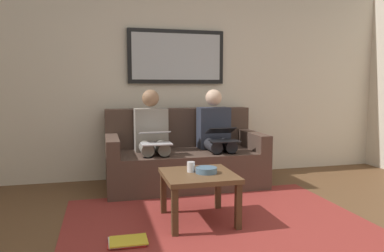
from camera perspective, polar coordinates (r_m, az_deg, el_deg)
wall_rear at (r=4.76m, az=-2.68°, el=7.77°), size 6.00×0.12×2.60m
area_rug at (r=3.28m, az=3.76°, el=-14.71°), size 2.60×1.80×0.01m
couch at (r=4.37m, az=-1.34°, el=-5.11°), size 1.82×0.90×0.90m
framed_mirror at (r=4.68m, az=-2.46°, el=10.86°), size 1.24×0.05×0.68m
coffee_table at (r=3.17m, az=1.05°, el=-8.57°), size 0.61×0.61×0.43m
cup at (r=3.19m, az=-0.16°, el=-6.47°), size 0.07×0.07×0.09m
bowl at (r=3.16m, az=2.26°, el=-6.98°), size 0.19×0.19×0.05m
person_left at (r=4.36m, az=3.80°, el=-1.22°), size 0.38×0.58×1.14m
laptop_black at (r=4.13m, az=4.83°, el=-1.43°), size 0.32×0.35×0.15m
person_right at (r=4.19m, az=-6.31°, el=-1.55°), size 0.38×0.58×1.14m
laptop_silver at (r=3.94m, az=-5.80°, el=-1.81°), size 0.33×0.32×0.14m
magazine_stack at (r=2.89m, az=-10.14°, el=-17.47°), size 0.30×0.23×0.03m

